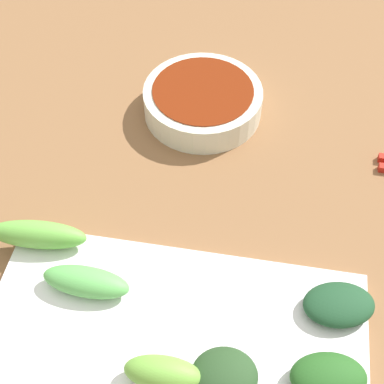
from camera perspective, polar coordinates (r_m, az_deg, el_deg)
name	(u,v)px	position (r m, az deg, el deg)	size (l,w,h in m)	color
tabletop	(196,231)	(0.57, 0.45, -4.04)	(2.10, 2.10, 0.02)	brown
sauce_bowl	(203,100)	(0.66, 1.12, 9.49)	(0.14, 0.14, 0.04)	silver
serving_plate	(177,341)	(0.50, -1.52, -15.13)	(0.18, 0.34, 0.01)	white
broccoli_leafy_0	(339,305)	(0.51, 14.93, -11.18)	(0.04, 0.06, 0.02)	#1E4729
broccoli_leafy_1	(328,377)	(0.48, 13.91, -18.10)	(0.04, 0.06, 0.02)	#275C21
broccoli_stalk_2	(169,374)	(0.47, -2.38, -18.31)	(0.03, 0.06, 0.03)	#73B341
broccoli_stalk_3	(38,235)	(0.55, -15.67, -4.26)	(0.03, 0.10, 0.03)	#6CB846
broccoli_stalk_4	(86,282)	(0.51, -10.90, -9.10)	(0.03, 0.08, 0.02)	#60B958
broccoli_leafy_5	(224,375)	(0.47, 3.37, -18.41)	(0.05, 0.05, 0.02)	#274723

